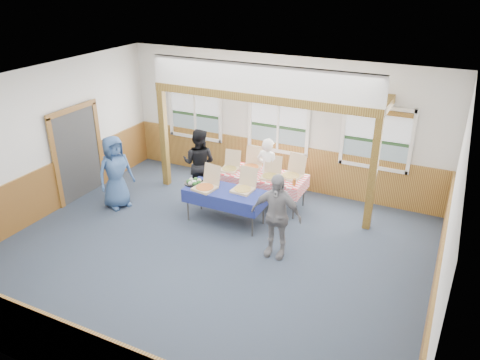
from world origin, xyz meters
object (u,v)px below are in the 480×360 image
at_px(table_left, 225,193).
at_px(table_right, 262,176).
at_px(woman_white, 267,171).
at_px(woman_black, 199,163).
at_px(man_blue, 115,172).
at_px(person_grey, 276,216).

xyz_separation_m(table_left, table_right, (0.36, 1.10, 0.01)).
xyz_separation_m(table_right, woman_white, (0.05, 0.19, 0.07)).
relative_size(woman_black, man_blue, 0.98).
distance_m(woman_white, woman_black, 1.61).
relative_size(table_right, man_blue, 1.19).
bearing_deg(person_grey, table_left, 153.09).
height_order(table_right, woman_white, woman_white).
bearing_deg(woman_white, man_blue, 38.43).
distance_m(table_left, table_right, 1.16).
height_order(woman_white, woman_black, woman_black).
bearing_deg(woman_black, woman_white, -174.42).
bearing_deg(person_grey, woman_white, 115.57).
xyz_separation_m(table_left, person_grey, (1.41, -0.68, 0.14)).
bearing_deg(woman_white, table_right, 83.13).
relative_size(woman_white, man_blue, 0.92).
bearing_deg(woman_black, person_grey, 139.52).
relative_size(table_left, table_right, 0.91).
xyz_separation_m(man_blue, person_grey, (3.95, -0.27, -0.01)).
distance_m(table_right, man_blue, 3.27).
height_order(table_right, man_blue, man_blue).
bearing_deg(table_right, woman_white, 72.11).
relative_size(woman_white, woman_black, 0.94).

